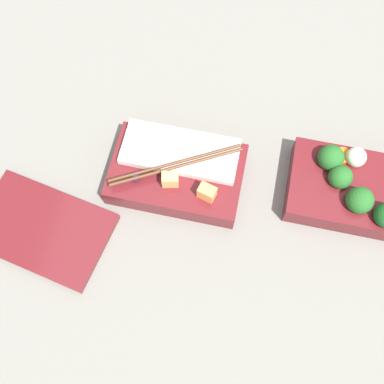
# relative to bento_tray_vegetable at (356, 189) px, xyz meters

# --- Properties ---
(ground_plane) EXTENTS (3.00, 3.00, 0.00)m
(ground_plane) POSITION_rel_bento_tray_vegetable_xyz_m (0.14, 0.01, -0.03)
(ground_plane) COLOR slate
(bento_tray_vegetable) EXTENTS (0.20, 0.13, 0.07)m
(bento_tray_vegetable) POSITION_rel_bento_tray_vegetable_xyz_m (0.00, 0.00, 0.00)
(bento_tray_vegetable) COLOR maroon
(bento_tray_vegetable) RESTS_ON ground_plane
(bento_tray_rice) EXTENTS (0.20, 0.13, 0.06)m
(bento_tray_rice) POSITION_rel_bento_tray_vegetable_xyz_m (0.27, 0.03, -0.00)
(bento_tray_rice) COLOR maroon
(bento_tray_rice) RESTS_ON ground_plane
(bento_lid) EXTENTS (0.22, 0.16, 0.01)m
(bento_lid) POSITION_rel_bento_tray_vegetable_xyz_m (0.45, 0.15, -0.02)
(bento_lid) COLOR maroon
(bento_lid) RESTS_ON ground_plane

